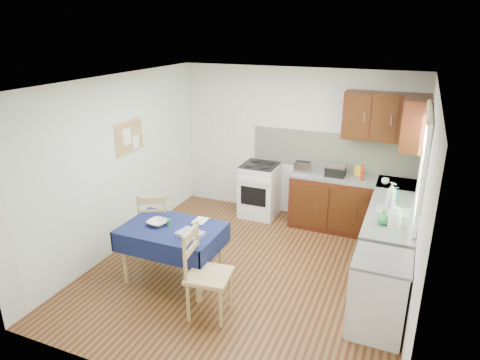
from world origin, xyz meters
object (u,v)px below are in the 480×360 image
at_px(dining_table, 172,235).
at_px(chair_far, 155,223).
at_px(toaster, 303,167).
at_px(dish_rack, 393,210).
at_px(chair_near, 204,270).
at_px(sandwich_press, 336,170).
at_px(kettle, 395,218).

xyz_separation_m(dining_table, chair_far, (-0.54, 0.42, -0.12)).
bearing_deg(toaster, dish_rack, -15.22).
bearing_deg(dining_table, chair_near, -27.55).
xyz_separation_m(sandwich_press, kettle, (0.98, -1.53, 0.03)).
bearing_deg(dining_table, sandwich_press, 61.58).
relative_size(dining_table, chair_near, 1.17).
bearing_deg(kettle, dish_rack, 95.50).
bearing_deg(dish_rack, sandwich_press, 112.89).
bearing_deg(chair_far, sandwich_press, -161.78).
xyz_separation_m(chair_far, sandwich_press, (2.12, 1.87, 0.46)).
xyz_separation_m(toaster, kettle, (1.48, -1.48, 0.02)).
bearing_deg(chair_near, dining_table, 48.39).
relative_size(chair_near, kettle, 4.11).
bearing_deg(kettle, chair_far, -173.79).
bearing_deg(sandwich_press, chair_far, -149.24).
relative_size(chair_near, dish_rack, 2.51).
bearing_deg(kettle, chair_near, -146.90).
distance_m(chair_far, sandwich_press, 2.86).
distance_m(chair_far, kettle, 3.15).
bearing_deg(chair_far, dining_table, 118.87).
xyz_separation_m(chair_far, toaster, (1.61, 1.82, 0.47)).
height_order(dining_table, toaster, toaster).
relative_size(dining_table, dish_rack, 2.94).
xyz_separation_m(chair_near, sandwich_press, (0.89, 2.75, 0.43)).
distance_m(dining_table, kettle, 2.69).
relative_size(toaster, dish_rack, 0.62).
bearing_deg(chair_near, dish_rack, -55.93).
relative_size(dining_table, kettle, 4.80).
bearing_deg(chair_far, chair_near, 121.13).
relative_size(toaster, sandwich_press, 0.87).
relative_size(chair_far, kettle, 3.84).
distance_m(chair_far, toaster, 2.47).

